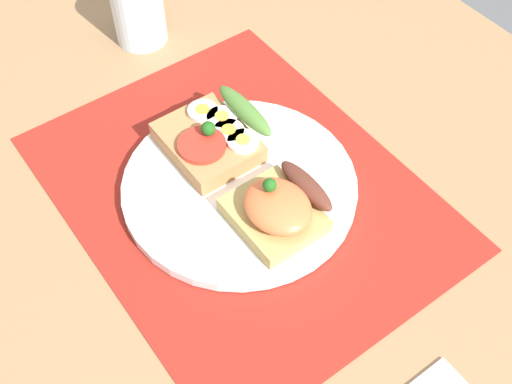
% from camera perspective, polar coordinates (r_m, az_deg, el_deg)
% --- Properties ---
extents(ground_plane, '(1.20, 0.90, 0.03)m').
position_cam_1_polar(ground_plane, '(0.73, -1.39, -0.75)').
color(ground_plane, '#98724B').
extents(placemat, '(0.44, 0.34, 0.00)m').
position_cam_1_polar(placemat, '(0.71, -1.42, 0.10)').
color(placemat, maroon).
rests_on(placemat, ground_plane).
extents(plate, '(0.25, 0.25, 0.01)m').
position_cam_1_polar(plate, '(0.71, -1.43, 0.48)').
color(plate, white).
rests_on(plate, placemat).
extents(sandwich_egg_tomato, '(0.11, 0.10, 0.04)m').
position_cam_1_polar(sandwich_egg_tomato, '(0.73, -3.52, 4.92)').
color(sandwich_egg_tomato, '#B47A49').
rests_on(sandwich_egg_tomato, plate).
extents(sandwich_salmon, '(0.09, 0.09, 0.06)m').
position_cam_1_polar(sandwich_salmon, '(0.66, 1.82, -1.49)').
color(sandwich_salmon, tan).
rests_on(sandwich_salmon, plate).
extents(drinking_glass, '(0.07, 0.07, 0.09)m').
position_cam_1_polar(drinking_glass, '(0.89, -10.19, 15.29)').
color(drinking_glass, silver).
rests_on(drinking_glass, ground_plane).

